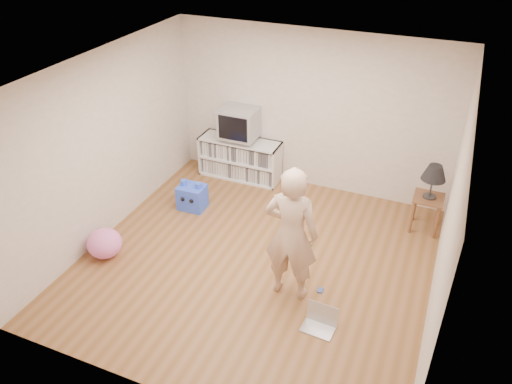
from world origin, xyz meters
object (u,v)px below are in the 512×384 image
at_px(laptop, 320,321).
at_px(plush_pink, 105,243).
at_px(crt_tv, 239,123).
at_px(side_table, 427,205).
at_px(media_unit, 241,158).
at_px(table_lamp, 434,173).
at_px(dvd_deck, 240,138).
at_px(plush_blue, 192,197).
at_px(person, 291,234).

height_order(laptop, plush_pink, plush_pink).
bearing_deg(crt_tv, side_table, -6.68).
xyz_separation_m(media_unit, table_lamp, (3.13, -0.39, 0.59)).
bearing_deg(side_table, media_unit, 172.97).
relative_size(media_unit, plush_pink, 2.98).
xyz_separation_m(media_unit, dvd_deck, (0.00, -0.02, 0.39)).
distance_m(crt_tv, side_table, 3.21).
xyz_separation_m(table_lamp, laptop, (-0.86, -2.43, -0.87)).
distance_m(media_unit, table_lamp, 3.21).
bearing_deg(laptop, plush_blue, 151.47).
bearing_deg(person, dvd_deck, -56.66).
bearing_deg(plush_blue, crt_tv, 74.43).
xyz_separation_m(side_table, plush_pink, (-3.94, -2.32, -0.22)).
height_order(crt_tv, laptop, crt_tv).
relative_size(dvd_deck, crt_tv, 0.75).
height_order(crt_tv, plush_pink, crt_tv).
bearing_deg(crt_tv, plush_pink, -106.81).
distance_m(media_unit, dvd_deck, 0.39).
bearing_deg(table_lamp, media_unit, 172.97).
bearing_deg(person, media_unit, -56.84).
bearing_deg(laptop, dvd_deck, 132.67).
bearing_deg(plush_pink, laptop, -2.06).
bearing_deg(media_unit, crt_tv, -90.00).
bearing_deg(laptop, plush_pink, -178.39).
bearing_deg(plush_blue, person, -32.61).
distance_m(side_table, table_lamp, 0.53).
distance_m(table_lamp, plush_blue, 3.59).
relative_size(crt_tv, person, 0.34).
relative_size(plush_blue, plush_pink, 1.01).
distance_m(media_unit, side_table, 3.15).
bearing_deg(laptop, person, 146.28).
bearing_deg(media_unit, laptop, -51.16).
relative_size(person, laptop, 4.59).
xyz_separation_m(plush_blue, plush_pink, (-0.52, -1.50, -0.00)).
distance_m(dvd_deck, plush_blue, 1.34).
bearing_deg(table_lamp, dvd_deck, 173.25).
bearing_deg(dvd_deck, plush_blue, -103.68).
bearing_deg(dvd_deck, plush_pink, -106.79).
xyz_separation_m(media_unit, side_table, (3.13, -0.39, 0.07)).
bearing_deg(plush_blue, table_lamp, 11.64).
height_order(laptop, plush_blue, plush_blue).
bearing_deg(person, table_lamp, -126.99).
xyz_separation_m(side_table, person, (-1.39, -2.03, 0.47)).
height_order(media_unit, side_table, media_unit).
bearing_deg(table_lamp, plush_blue, -166.51).
bearing_deg(laptop, table_lamp, 74.19).
bearing_deg(plush_pink, side_table, 30.49).
distance_m(person, plush_blue, 2.46).
bearing_deg(plush_pink, crt_tv, 73.19).
distance_m(media_unit, plush_pink, 2.83).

